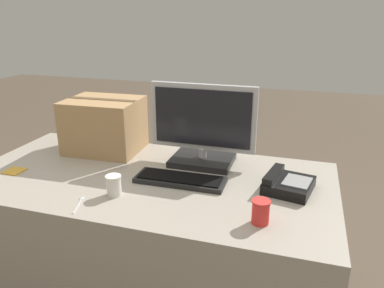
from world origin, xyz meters
The scene contains 9 objects.
office_desk centered at (0.00, 0.00, 0.36)m, with size 1.80×0.90×0.72m.
monitor centered at (0.21, 0.25, 0.90)m, with size 0.56×0.25×0.43m.
keyboard centered at (0.17, -0.01, 0.73)m, with size 0.43×0.16×0.03m.
desk_phone centered at (0.67, 0.05, 0.75)m, with size 0.24×0.25×0.08m.
paper_cup_left centered at (-0.06, -0.22, 0.76)m, with size 0.07×0.07×0.09m.
paper_cup_right centered at (0.59, -0.27, 0.77)m, with size 0.07×0.07×0.10m.
spoon centered at (-0.17, -0.33, 0.72)m, with size 0.06×0.14×0.00m.
cardboard_box centered at (-0.38, 0.27, 0.87)m, with size 0.42×0.34×0.30m.
sticky_note_pad centered at (-0.67, -0.15, 0.72)m, with size 0.09×0.09×0.01m.
Camera 1 is at (0.70, -1.54, 1.49)m, focal length 35.00 mm.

